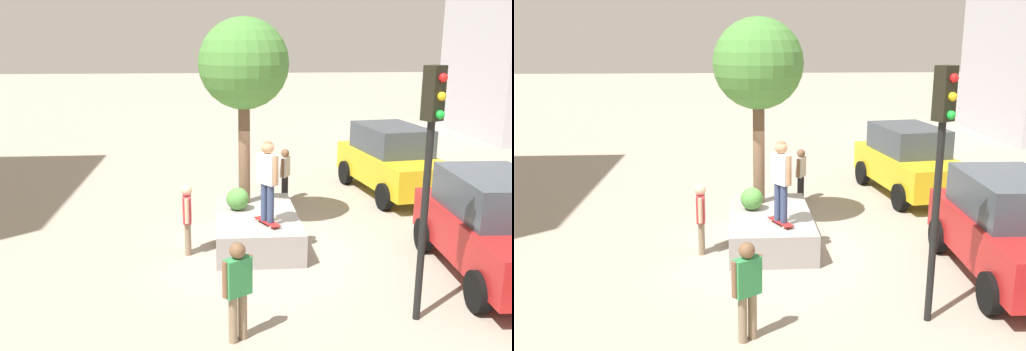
% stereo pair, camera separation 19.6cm
% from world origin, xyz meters
% --- Properties ---
extents(ground_plane, '(120.00, 120.00, 0.00)m').
position_xyz_m(ground_plane, '(0.00, 0.00, 0.00)').
color(ground_plane, '#9E9384').
extents(planter_ledge, '(3.23, 1.88, 0.70)m').
position_xyz_m(planter_ledge, '(-0.45, -0.11, 0.35)').
color(planter_ledge, gray).
rests_on(planter_ledge, ground).
extents(plaza_tree, '(2.13, 2.13, 4.43)m').
position_xyz_m(plaza_tree, '(-1.32, -0.33, 4.03)').
color(plaza_tree, brown).
rests_on(plaza_tree, planter_ledge).
extents(boxwood_shrub, '(0.53, 0.53, 0.53)m').
position_xyz_m(boxwood_shrub, '(-0.74, -0.52, 0.97)').
color(boxwood_shrub, '#4C8C3D').
rests_on(boxwood_shrub, planter_ledge).
extents(skateboard, '(0.81, 0.55, 0.07)m').
position_xyz_m(skateboard, '(0.36, 0.07, 0.76)').
color(skateboard, '#A51E1E').
rests_on(skateboard, planter_ledge).
extents(skateboarder, '(0.51, 0.44, 1.78)m').
position_xyz_m(skateboarder, '(0.36, 0.07, 1.80)').
color(skateboarder, navy).
rests_on(skateboarder, skateboard).
extents(taxi_cab, '(4.67, 2.59, 2.07)m').
position_xyz_m(taxi_cab, '(-4.22, 4.32, 1.05)').
color(taxi_cab, gold).
rests_on(taxi_cab, ground).
extents(sedan_parked, '(4.47, 2.20, 2.05)m').
position_xyz_m(sedan_parked, '(1.78, 4.46, 1.04)').
color(sedan_parked, '#B21E1E').
rests_on(sedan_parked, ground).
extents(traffic_light_corner, '(0.37, 0.36, 4.27)m').
position_xyz_m(traffic_light_corner, '(3.40, 2.34, 2.92)').
color(traffic_light_corner, black).
rests_on(traffic_light_corner, ground).
extents(passerby_with_bag, '(0.54, 0.24, 1.58)m').
position_xyz_m(passerby_with_bag, '(0.16, -1.67, 0.91)').
color(passerby_with_bag, '#847056').
rests_on(passerby_with_bag, ground).
extents(pedestrian_crossing, '(0.40, 0.48, 1.65)m').
position_xyz_m(pedestrian_crossing, '(3.84, -0.73, 0.96)').
color(pedestrian_crossing, '#847056').
rests_on(pedestrian_crossing, ground).
extents(bystander_watching, '(0.47, 0.34, 1.54)m').
position_xyz_m(bystander_watching, '(-3.71, 0.98, 0.89)').
color(bystander_watching, black).
rests_on(bystander_watching, ground).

